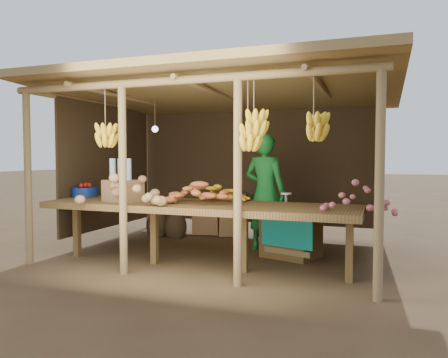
% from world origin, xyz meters
% --- Properties ---
extents(ground, '(60.00, 60.00, 0.00)m').
position_xyz_m(ground, '(0.00, 0.00, 0.00)').
color(ground, brown).
rests_on(ground, ground).
extents(stall_structure, '(4.70, 3.50, 2.43)m').
position_xyz_m(stall_structure, '(0.05, -0.13, 1.91)').
color(stall_structure, '#93774C').
rests_on(stall_structure, ground).
extents(counter, '(3.90, 1.05, 0.80)m').
position_xyz_m(counter, '(0.00, -0.95, 0.74)').
color(counter, brown).
rests_on(counter, ground).
extents(potato_heap, '(1.25, 0.98, 0.37)m').
position_xyz_m(potato_heap, '(-0.77, -1.25, 0.99)').
color(potato_heap, '#A78056').
rests_on(potato_heap, counter).
extents(sweet_potato_heap, '(1.00, 0.69, 0.36)m').
position_xyz_m(sweet_potato_heap, '(0.06, -0.96, 0.98)').
color(sweet_potato_heap, '#B5572E').
rests_on(sweet_potato_heap, counter).
extents(onion_heap, '(0.76, 0.52, 0.35)m').
position_xyz_m(onion_heap, '(1.90, -1.23, 0.98)').
color(onion_heap, '#A65157').
rests_on(onion_heap, counter).
extents(banana_pile, '(0.65, 0.49, 0.35)m').
position_xyz_m(banana_pile, '(0.17, -0.52, 0.97)').
color(banana_pile, gold).
rests_on(banana_pile, counter).
extents(tomato_basin, '(0.37, 0.37, 0.19)m').
position_xyz_m(tomato_basin, '(-1.90, -0.64, 0.88)').
color(tomato_basin, navy).
rests_on(tomato_basin, counter).
extents(bottle_box, '(0.51, 0.45, 0.55)m').
position_xyz_m(bottle_box, '(-0.98, -1.07, 1.01)').
color(bottle_box, olive).
rests_on(bottle_box, counter).
extents(vendor, '(0.69, 0.52, 1.71)m').
position_xyz_m(vendor, '(0.52, 0.30, 0.85)').
color(vendor, '#1A752B').
rests_on(vendor, ground).
extents(tarp_crate, '(0.91, 0.84, 0.90)m').
position_xyz_m(tarp_crate, '(0.96, 0.03, 0.37)').
color(tarp_crate, brown).
rests_on(tarp_crate, ground).
extents(carton_stack, '(1.02, 0.46, 0.71)m').
position_xyz_m(carton_stack, '(-0.44, 1.20, 0.32)').
color(carton_stack, olive).
rests_on(carton_stack, ground).
extents(burlap_sacks, '(0.73, 0.38, 0.52)m').
position_xyz_m(burlap_sacks, '(-1.32, 0.76, 0.22)').
color(burlap_sacks, '#43321F').
rests_on(burlap_sacks, ground).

